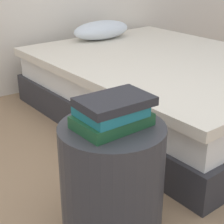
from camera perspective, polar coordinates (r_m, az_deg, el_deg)
bed at (r=2.87m, az=7.91°, el=4.10°), size 1.65×2.09×0.62m
side_table at (r=1.63m, az=0.00°, el=-10.63°), size 0.45×0.45×0.53m
book_forest at (r=1.48m, az=-0.02°, el=-1.41°), size 0.31×0.22×0.05m
book_teal at (r=1.46m, az=-0.14°, el=0.19°), size 0.25×0.22×0.04m
book_charcoal at (r=1.45m, az=0.43°, el=1.63°), size 0.29×0.20×0.04m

